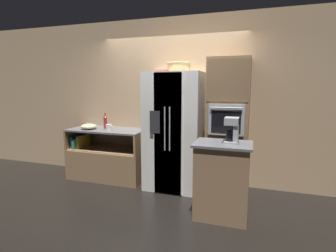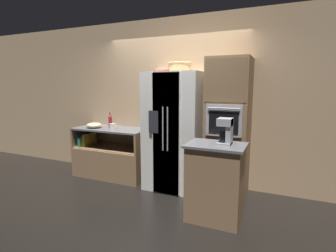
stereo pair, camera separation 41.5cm
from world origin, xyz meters
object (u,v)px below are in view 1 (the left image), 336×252
bottle_tall (105,122)px  mug (109,127)px  refrigerator (174,131)px  wicker_basket (179,67)px  fruit_bowl (162,70)px  mixing_bowl (89,126)px  coffee_maker (233,129)px  wall_oven (228,127)px  bottle_short (105,122)px

bottle_tall → mug: bearing=-47.8°
refrigerator → bottle_tall: size_ratio=8.20×
wicker_basket → fruit_bowl: wicker_basket is taller
bottle_tall → mixing_bowl: (-0.19, -0.25, -0.05)m
mixing_bowl → mug: bearing=2.7°
bottle_tall → refrigerator: bearing=-7.4°
bottle_tall → coffee_maker: (2.35, -0.91, 0.14)m
fruit_bowl → coffee_maker: (1.19, -0.75, -0.77)m
refrigerator → mug: bearing=-177.6°
wall_oven → fruit_bowl: 1.37m
bottle_short → mug: bottle_short is taller
wall_oven → mixing_bowl: 2.41m
bottle_tall → fruit_bowl: bearing=-7.7°
fruit_bowl → bottle_short: fruit_bowl is taller
mixing_bowl → wall_oven: bearing=2.9°
wicker_basket → mixing_bowl: size_ratio=1.35×
fruit_bowl → mixing_bowl: 1.67m
refrigerator → bottle_tall: refrigerator is taller
wicker_basket → bottle_short: 1.66m
mixing_bowl → bottle_tall: bearing=52.9°
wall_oven → bottle_short: wall_oven is taller
mug → mixing_bowl: 0.40m
wicker_basket → bottle_short: bearing=-179.9°
wicker_basket → coffee_maker: size_ratio=1.19×
fruit_bowl → bottle_short: bearing=176.9°
refrigerator → wall_oven: bearing=3.6°
bottle_tall → bottle_short: size_ratio=0.81×
fruit_bowl → mixing_bowl: fruit_bowl is taller
coffee_maker → fruit_bowl: bearing=147.7°
wicker_basket → fruit_bowl: bearing=-166.5°
wall_oven → bottle_short: (-2.16, 0.03, -0.02)m
refrigerator → coffee_maker: 1.23m
wall_oven → mug: wall_oven is taller
wicker_basket → bottle_tall: (-1.43, 0.10, -0.96)m
wicker_basket → bottle_tall: size_ratio=1.64×
fruit_bowl → wicker_basket: bearing=13.5°
wicker_basket → fruit_bowl: 0.27m
wall_oven → bottle_short: bearing=179.3°
wall_oven → bottle_tall: 2.22m
bottle_tall → mug: 0.31m
fruit_bowl → mug: fruit_bowl is taller
refrigerator → wicker_basket: size_ratio=4.99×
refrigerator → bottle_short: refrigerator is taller
refrigerator → coffee_maker: size_ratio=5.93×
bottle_short → refrigerator: bearing=-3.5°
fruit_bowl → mixing_bowl: (-1.36, -0.09, -0.97)m
wicker_basket → refrigerator: bearing=-118.9°
bottle_short → wall_oven: bearing=-0.7°
wicker_basket → bottle_short: size_ratio=1.32×
mug → coffee_maker: size_ratio=0.43×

